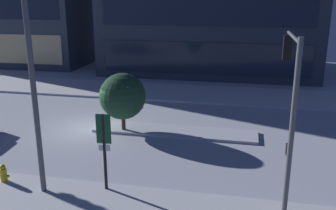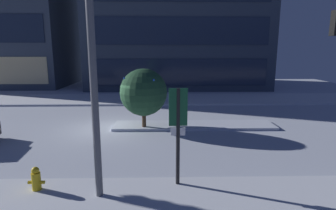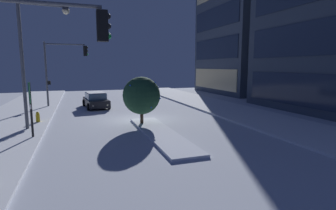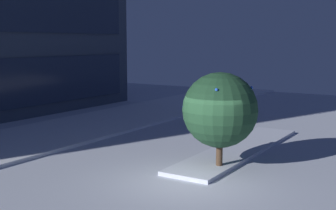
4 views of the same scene
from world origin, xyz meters
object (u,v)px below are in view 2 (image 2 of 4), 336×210
street_lamp_arched (94,19)px  decorated_tree_median (144,92)px  fire_hydrant (36,181)px  parking_info_sign (178,126)px

street_lamp_arched → decorated_tree_median: street_lamp_arched is taller
street_lamp_arched → fire_hydrant: size_ratio=9.07×
street_lamp_arched → fire_hydrant: (-1.84, -0.42, -4.66)m
street_lamp_arched → parking_info_sign: bearing=-100.6°
street_lamp_arched → fire_hydrant: 5.03m
fire_hydrant → parking_info_sign: size_ratio=0.27×
parking_info_sign → decorated_tree_median: size_ratio=0.95×
decorated_tree_median → parking_info_sign: bearing=-77.3°
parking_info_sign → decorated_tree_median: bearing=10.4°
fire_hydrant → parking_info_sign: 4.51m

